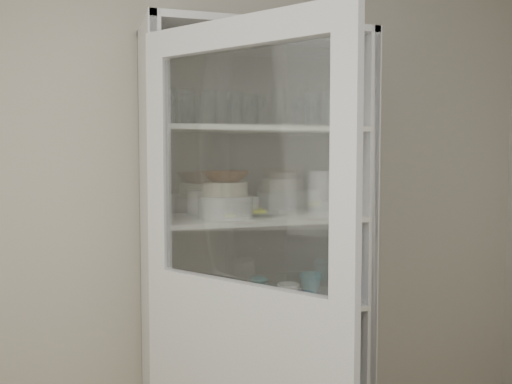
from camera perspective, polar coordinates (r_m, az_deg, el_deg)
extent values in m
cube|color=beige|center=(2.76, -5.39, -1.19)|extent=(3.60, 0.02, 2.60)
cube|color=silver|center=(2.53, -10.62, -7.44)|extent=(0.03, 0.45, 2.10)
cube|color=silver|center=(2.81, 9.51, -6.27)|extent=(0.03, 0.45, 2.10)
cube|color=#6C675C|center=(2.83, -1.30, -6.16)|extent=(1.00, 0.03, 2.10)
cube|color=silver|center=(2.64, 0.00, 15.73)|extent=(1.00, 0.45, 0.03)
cube|color=white|center=(2.66, 0.10, -11.22)|extent=(0.94, 0.42, 0.02)
cube|color=white|center=(2.58, 0.10, -2.63)|extent=(0.94, 0.42, 0.02)
cube|color=white|center=(2.57, 0.10, 6.26)|extent=(0.94, 0.42, 0.02)
cube|color=silver|center=(1.98, -1.58, 15.71)|extent=(0.54, 0.77, 0.10)
cube|color=silver|center=(2.22, -9.66, 2.70)|extent=(0.08, 0.10, 0.80)
cube|color=silver|center=(1.71, 8.98, 2.36)|extent=(0.08, 0.10, 0.80)
cube|color=silver|center=(1.94, -1.55, 2.59)|extent=(0.42, 0.60, 0.78)
cylinder|color=silver|center=(2.36, -7.20, 8.44)|extent=(0.09, 0.09, 0.14)
cylinder|color=silver|center=(2.40, -4.78, 8.36)|extent=(0.08, 0.08, 0.14)
cylinder|color=silver|center=(2.41, -2.13, 8.34)|extent=(0.09, 0.09, 0.14)
cylinder|color=silver|center=(2.41, -0.48, 8.17)|extent=(0.07, 0.07, 0.13)
cylinder|color=silver|center=(2.53, 5.76, 8.23)|extent=(0.09, 0.09, 0.15)
cylinder|color=silver|center=(2.53, 5.65, 8.06)|extent=(0.07, 0.07, 0.14)
cylinder|color=silver|center=(2.55, 7.72, 8.22)|extent=(0.09, 0.09, 0.15)
cylinder|color=silver|center=(2.50, -6.78, 7.98)|extent=(0.08, 0.08, 0.12)
cylinder|color=silver|center=(2.49, -9.04, 8.21)|extent=(0.08, 0.08, 0.14)
cylinder|color=silver|center=(2.53, -6.12, 8.20)|extent=(0.09, 0.09, 0.15)
cylinder|color=white|center=(2.49, -3.06, -1.49)|extent=(0.24, 0.24, 0.10)
cylinder|color=white|center=(2.66, -4.49, -1.00)|extent=(0.23, 0.23, 0.11)
cylinder|color=beige|center=(2.49, -3.06, 0.32)|extent=(0.24, 0.24, 0.06)
imported|color=brown|center=(2.48, -3.07, 1.58)|extent=(0.21, 0.21, 0.05)
cylinder|color=silver|center=(2.59, -1.17, -2.17)|extent=(0.36, 0.36, 0.02)
cube|color=#FFF935|center=(2.59, -1.17, -1.84)|extent=(0.19, 0.19, 0.01)
cylinder|color=white|center=(2.59, -1.17, -1.06)|extent=(0.14, 0.14, 0.06)
cylinder|color=silver|center=(2.71, 6.53, 0.01)|extent=(0.12, 0.12, 0.20)
imported|color=#111D92|center=(2.78, 8.44, -9.40)|extent=(0.15, 0.15, 0.09)
imported|color=teal|center=(2.81, 5.49, -9.10)|extent=(0.13, 0.13, 0.10)
imported|color=white|center=(2.62, 3.24, -10.16)|extent=(0.10, 0.10, 0.10)
cylinder|color=teal|center=(2.69, 0.28, -9.90)|extent=(0.08, 0.08, 0.08)
ellipsoid|color=teal|center=(2.68, 0.28, -8.88)|extent=(0.08, 0.08, 0.02)
cylinder|color=#A7A7AB|center=(2.51, -5.67, -11.41)|extent=(0.11, 0.11, 0.04)
cylinder|color=white|center=(2.57, -8.38, -9.92)|extent=(0.14, 0.14, 0.14)
imported|color=beige|center=(2.77, -2.04, -18.38)|extent=(0.25, 0.25, 0.07)
cube|color=#93949A|center=(2.88, 5.59, -17.55)|extent=(0.26, 0.23, 0.07)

